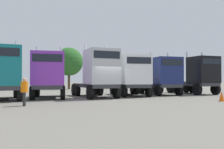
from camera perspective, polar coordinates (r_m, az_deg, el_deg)
name	(u,v)px	position (r m, az deg, el deg)	size (l,w,h in m)	color
ground	(108,99)	(19.03, -0.89, -5.74)	(200.00, 200.00, 0.00)	slate
semi_truck_teal	(2,72)	(19.08, -24.26, 0.47)	(2.56, 5.70, 4.45)	#333338
semi_truck_purple	(48,75)	(19.90, -14.61, -0.07)	(3.66, 6.06, 4.21)	#333338
semi_truck_silver	(99,73)	(20.17, -3.11, 0.34)	(2.75, 6.41, 4.52)	#333338
semi_truck_white	(133,75)	(22.06, 4.86, -0.18)	(3.73, 6.37, 4.22)	#333338
semi_truck_navy	(163,76)	(24.31, 11.73, -0.30)	(3.32, 6.37, 4.19)	#333338
semi_truck_black	(199,75)	(26.45, 19.62, -0.11)	(3.06, 6.16, 4.37)	#333338
visitor_in_hivis	(24,90)	(14.97, -19.77, -3.36)	(0.46, 0.46, 1.62)	#282828
traffic_cone_near	(222,96)	(18.72, 24.19, -4.63)	(0.36, 0.36, 0.72)	#F2590C
oak_far_centre	(69,62)	(38.33, -10.00, 2.95)	(4.36, 4.36, 6.42)	#4C3823
oak_far_right	(120,66)	(40.82, 1.89, 2.02)	(3.32, 3.32, 5.44)	#4C3823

